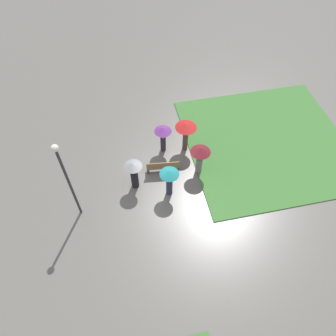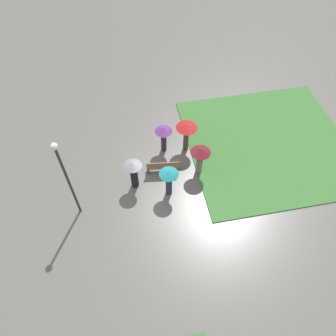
# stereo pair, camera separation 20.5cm
# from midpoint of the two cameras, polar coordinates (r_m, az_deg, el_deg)

# --- Properties ---
(ground_plane) EXTENTS (90.00, 90.00, 0.00)m
(ground_plane) POSITION_cam_midpoint_polar(r_m,az_deg,el_deg) (17.49, -0.69, -3.19)
(ground_plane) COLOR #66635E
(lawn_patch_near) EXTENTS (9.22, 8.97, 0.06)m
(lawn_patch_near) POSITION_cam_midpoint_polar(r_m,az_deg,el_deg) (20.27, 17.25, 4.10)
(lawn_patch_near) COLOR #427A38
(lawn_patch_near) RESTS_ON ground_plane
(park_bench) EXTENTS (1.81, 0.62, 0.90)m
(park_bench) POSITION_cam_midpoint_polar(r_m,az_deg,el_deg) (17.70, -0.55, 0.30)
(park_bench) COLOR brown
(park_bench) RESTS_ON ground_plane
(lamp_post) EXTENTS (0.32, 0.32, 5.04)m
(lamp_post) POSITION_cam_midpoint_polar(r_m,az_deg,el_deg) (14.69, -17.12, -0.82)
(lamp_post) COLOR #2D2D30
(lamp_post) RESTS_ON ground_plane
(crowd_person_purple) EXTENTS (0.96, 0.96, 1.79)m
(crowd_person_purple) POSITION_cam_midpoint_polar(r_m,az_deg,el_deg) (18.11, -0.44, 5.98)
(crowd_person_purple) COLOR #2D2333
(crowd_person_purple) RESTS_ON ground_plane
(crowd_person_teal) EXTENTS (0.98, 0.98, 1.92)m
(crowd_person_teal) POSITION_cam_midpoint_polar(r_m,az_deg,el_deg) (16.12, 0.52, -1.58)
(crowd_person_teal) COLOR #282D47
(crowd_person_teal) RESTS_ON ground_plane
(crowd_person_maroon) EXTENTS (1.06, 1.06, 1.92)m
(crowd_person_maroon) POSITION_cam_midpoint_polar(r_m,az_deg,el_deg) (17.05, 5.98, 2.24)
(crowd_person_maroon) COLOR slate
(crowd_person_maroon) RESTS_ON ground_plane
(crowd_person_grey) EXTENTS (0.93, 0.93, 1.84)m
(crowd_person_grey) POSITION_cam_midpoint_polar(r_m,az_deg,el_deg) (16.70, -5.65, -0.71)
(crowd_person_grey) COLOR black
(crowd_person_grey) RESTS_ON ground_plane
(crowd_person_red) EXTENTS (1.20, 1.20, 1.95)m
(crowd_person_red) POSITION_cam_midpoint_polar(r_m,az_deg,el_deg) (18.05, 3.58, 6.62)
(crowd_person_red) COLOR #47382D
(crowd_person_red) RESTS_ON ground_plane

